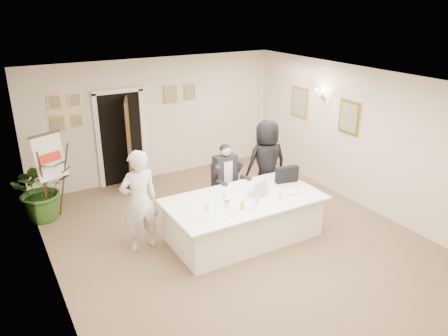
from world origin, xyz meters
TOP-DOWN VIEW (x-y plane):
  - floor at (0.00, 0.00)m, footprint 7.00×7.00m
  - ceiling at (0.00, 0.00)m, footprint 6.00×7.00m
  - wall_back at (0.00, 3.50)m, footprint 6.00×0.10m
  - wall_front at (0.00, -3.50)m, footprint 6.00×0.10m
  - wall_left at (-3.00, 0.00)m, footprint 0.10×7.00m
  - wall_right at (3.00, 0.00)m, footprint 0.10×7.00m
  - doorway at (-0.88, 3.32)m, footprint 1.14×0.86m
  - pictures_back_wall at (-0.80, 3.47)m, footprint 3.40×0.06m
  - pictures_right_wall at (2.97, 1.20)m, footprint 0.06×2.20m
  - wall_sconce at (2.90, 1.20)m, footprint 0.20×0.30m
  - conference_table at (0.16, -0.06)m, footprint 2.74×1.46m
  - seated_man at (0.41, 0.98)m, footprint 0.69×0.72m
  - flip_chart at (-2.63, 2.41)m, footprint 0.61×0.48m
  - standing_man at (-1.54, 0.50)m, footprint 0.68×0.47m
  - standing_woman at (1.30, 0.90)m, footprint 0.94×0.68m
  - potted_palm at (-2.80, 2.50)m, footprint 1.23×1.10m
  - laptop at (0.46, -0.01)m, footprint 0.48×0.48m
  - laptop_bag at (1.24, 0.15)m, footprint 0.45×0.20m
  - paper_stack at (1.00, -0.28)m, footprint 0.36×0.29m
  - plate_left at (-0.82, -0.36)m, footprint 0.22×0.22m
  - plate_mid at (-0.33, -0.47)m, footprint 0.26×0.26m
  - plate_near at (0.03, -0.53)m, footprint 0.23×0.23m
  - glass_a at (-0.62, -0.15)m, footprint 0.07×0.07m
  - glass_b at (0.20, -0.41)m, footprint 0.07×0.07m
  - glass_c at (0.68, -0.40)m, footprint 0.07×0.07m
  - glass_d at (-0.14, 0.11)m, footprint 0.08×0.08m
  - oj_glass at (-0.09, -0.40)m, footprint 0.06×0.06m
  - steel_jug at (-0.28, -0.21)m, footprint 0.10×0.10m

SIDE VIEW (x-z plane):
  - floor at x=0.00m, z-range 0.00..0.00m
  - conference_table at x=0.16m, z-range 0.01..0.78m
  - potted_palm at x=-2.80m, z-range 0.00..1.25m
  - seated_man at x=0.41m, z-range 0.00..1.43m
  - plate_left at x=-0.82m, z-range 0.78..0.79m
  - plate_mid at x=-0.33m, z-range 0.78..0.79m
  - plate_near at x=0.03m, z-range 0.78..0.79m
  - flip_chart at x=-2.63m, z-range -0.06..1.63m
  - paper_stack at x=1.00m, z-range 0.78..0.81m
  - steel_jug at x=-0.28m, z-range 0.78..0.89m
  - oj_glass at x=-0.09m, z-range 0.78..0.91m
  - glass_a at x=-0.62m, z-range 0.77..0.92m
  - glass_b at x=0.20m, z-range 0.77..0.92m
  - glass_c at x=0.68m, z-range 0.77..0.92m
  - glass_d at x=-0.14m, z-range 0.77..0.92m
  - standing_man at x=-1.54m, z-range 0.00..1.78m
  - standing_woman at x=1.30m, z-range 0.00..1.79m
  - laptop at x=0.46m, z-range 0.77..1.05m
  - laptop_bag at x=1.24m, z-range 0.78..1.08m
  - doorway at x=-0.88m, z-range -0.06..2.14m
  - wall_back at x=0.00m, z-range 0.00..2.80m
  - wall_front at x=0.00m, z-range 0.00..2.80m
  - wall_left at x=-3.00m, z-range 0.00..2.80m
  - wall_right at x=3.00m, z-range 0.00..2.80m
  - pictures_right_wall at x=2.97m, z-range 1.35..2.15m
  - pictures_back_wall at x=-0.80m, z-range 1.45..2.25m
  - wall_sconce at x=2.90m, z-range 1.98..2.22m
  - ceiling at x=0.00m, z-range 2.79..2.81m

